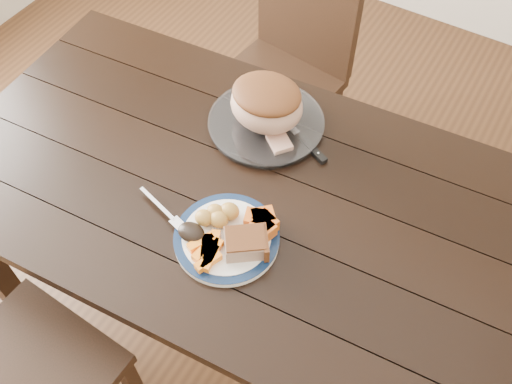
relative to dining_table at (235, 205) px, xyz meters
The scene contains 15 objects.
ground 0.66m from the dining_table, ahead, with size 4.00×4.00×0.00m, color #472B16.
dining_table is the anchor object (origin of this frame).
chair_far 0.79m from the dining_table, 108.15° to the left, with size 0.47×0.48×0.93m.
dinner_plate 0.20m from the dining_table, 63.79° to the right, with size 0.26×0.26×0.02m, color white.
plate_rim 0.20m from the dining_table, 63.79° to the right, with size 0.26×0.26×0.02m, color #0C1D3D.
serving_platter 0.25m from the dining_table, 99.21° to the left, with size 0.33×0.33×0.02m, color white.
pork_slice 0.25m from the dining_table, 49.73° to the right, with size 0.10×0.08×0.04m, color #A67E65.
roasted_potatoes 0.19m from the dining_table, 75.76° to the right, with size 0.09×0.09×0.04m.
carrot_batons 0.26m from the dining_table, 73.46° to the right, with size 0.09×0.12×0.02m.
pumpkin_wedges 0.21m from the dining_table, 31.99° to the right, with size 0.10×0.09×0.04m.
dark_mushroom 0.24m from the dining_table, 89.33° to the right, with size 0.07×0.05×0.03m, color black.
fork 0.23m from the dining_table, 118.93° to the right, with size 0.18×0.06×0.00m.
roast_joint 0.29m from the dining_table, 99.21° to the left, with size 0.21×0.18×0.14m, color tan.
cut_slice 0.21m from the dining_table, 77.83° to the left, with size 0.07×0.06×0.02m, color tan.
carving_knife 0.26m from the dining_table, 70.74° to the left, with size 0.30×0.15×0.01m.
Camera 1 is at (0.52, -0.75, 1.97)m, focal length 40.00 mm.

